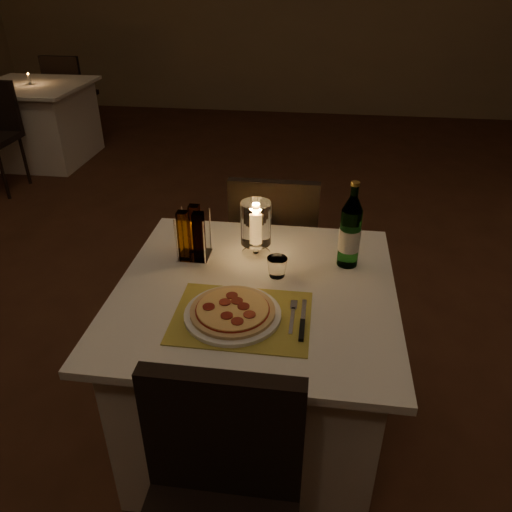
# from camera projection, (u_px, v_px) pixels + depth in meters

# --- Properties ---
(floor) EXTENTS (8.00, 10.00, 0.02)m
(floor) POSITION_uv_depth(u_px,v_px,m) (241.00, 382.00, 2.42)
(floor) COLOR #492717
(floor) RESTS_ON ground
(main_table) EXTENTS (1.00, 1.00, 0.74)m
(main_table) POSITION_uv_depth(u_px,v_px,m) (255.00, 364.00, 1.98)
(main_table) COLOR white
(main_table) RESTS_ON ground
(chair_near) EXTENTS (0.42, 0.42, 0.90)m
(chair_near) POSITION_uv_depth(u_px,v_px,m) (217.00, 504.00, 1.28)
(chair_near) COLOR black
(chair_near) RESTS_ON ground
(chair_far) EXTENTS (0.42, 0.42, 0.90)m
(chair_far) POSITION_uv_depth(u_px,v_px,m) (275.00, 239.00, 2.50)
(chair_far) COLOR black
(chair_far) RESTS_ON ground
(placemat) EXTENTS (0.45, 0.34, 0.00)m
(placemat) POSITION_uv_depth(u_px,v_px,m) (242.00, 317.00, 1.64)
(placemat) COLOR #AD9F3C
(placemat) RESTS_ON main_table
(plate) EXTENTS (0.32, 0.32, 0.01)m
(plate) POSITION_uv_depth(u_px,v_px,m) (233.00, 314.00, 1.64)
(plate) COLOR white
(plate) RESTS_ON placemat
(pizza) EXTENTS (0.28, 0.28, 0.02)m
(pizza) POSITION_uv_depth(u_px,v_px,m) (233.00, 310.00, 1.63)
(pizza) COLOR #D8B77F
(pizza) RESTS_ON plate
(fork) EXTENTS (0.02, 0.18, 0.00)m
(fork) POSITION_uv_depth(u_px,v_px,m) (293.00, 314.00, 1.65)
(fork) COLOR silver
(fork) RESTS_ON placemat
(knife) EXTENTS (0.02, 0.22, 0.01)m
(knife) POSITION_uv_depth(u_px,v_px,m) (302.00, 326.00, 1.59)
(knife) COLOR black
(knife) RESTS_ON placemat
(tumbler) EXTENTS (0.08, 0.08, 0.08)m
(tumbler) POSITION_uv_depth(u_px,v_px,m) (277.00, 267.00, 1.84)
(tumbler) COLOR white
(tumbler) RESTS_ON main_table
(water_bottle) EXTENTS (0.08, 0.08, 0.34)m
(water_bottle) POSITION_uv_depth(u_px,v_px,m) (350.00, 233.00, 1.86)
(water_bottle) COLOR #559E56
(water_bottle) RESTS_ON main_table
(hurricane_candle) EXTENTS (0.12, 0.12, 0.23)m
(hurricane_candle) POSITION_uv_depth(u_px,v_px,m) (256.00, 225.00, 1.92)
(hurricane_candle) COLOR white
(hurricane_candle) RESTS_ON main_table
(cruet_caddy) EXTENTS (0.12, 0.12, 0.21)m
(cruet_caddy) POSITION_uv_depth(u_px,v_px,m) (193.00, 236.00, 1.92)
(cruet_caddy) COLOR white
(cruet_caddy) RESTS_ON main_table
(neighbor_table_left) EXTENTS (1.00, 1.00, 0.74)m
(neighbor_table_left) POSITION_uv_depth(u_px,v_px,m) (39.00, 123.00, 4.92)
(neighbor_table_left) COLOR white
(neighbor_table_left) RESTS_ON ground
(neighbor_chair_lb) EXTENTS (0.42, 0.42, 0.90)m
(neighbor_chair_lb) POSITION_uv_depth(u_px,v_px,m) (68.00, 89.00, 5.44)
(neighbor_chair_lb) COLOR black
(neighbor_chair_lb) RESTS_ON ground
(neighbor_candle_left) EXTENTS (0.03, 0.03, 0.11)m
(neighbor_candle_left) POSITION_uv_depth(u_px,v_px,m) (29.00, 79.00, 4.71)
(neighbor_candle_left) COLOR white
(neighbor_candle_left) RESTS_ON neighbor_table_left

